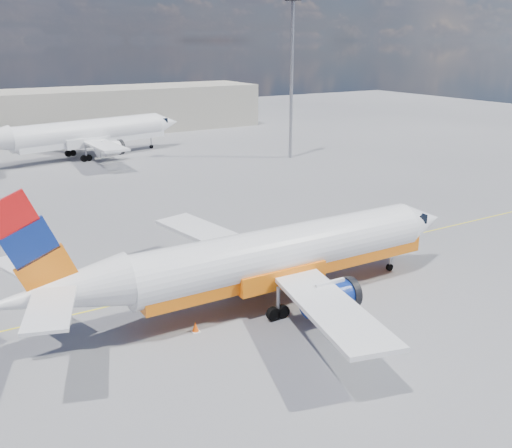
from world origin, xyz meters
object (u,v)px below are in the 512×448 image
traffic_cone (195,327)px  gse_tug (388,237)px  main_jet (271,256)px  second_jet (83,134)px

traffic_cone → gse_tug: bearing=14.2°
main_jet → traffic_cone: size_ratio=48.95×
main_jet → second_jet: second_jet is taller
main_jet → gse_tug: main_jet is taller
second_jet → traffic_cone: (-8.60, -55.33, -3.16)m
gse_tug → main_jet: bearing=178.8°
gse_tug → traffic_cone: (-19.99, -5.06, -0.43)m
second_jet → gse_tug: second_jet is taller
main_jet → second_jet: 54.31m
main_jet → second_jet: size_ratio=0.91×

